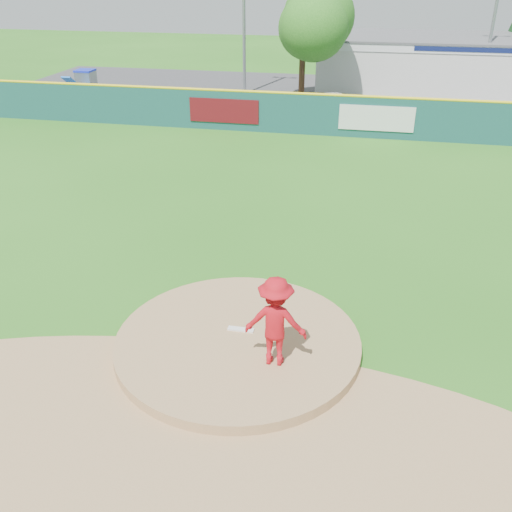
% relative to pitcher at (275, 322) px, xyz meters
% --- Properties ---
extents(ground, '(120.00, 120.00, 0.00)m').
position_rel_pitcher_xyz_m(ground, '(-0.96, 0.65, -1.24)').
color(ground, '#286B19').
rests_on(ground, ground).
extents(pitchers_mound, '(5.50, 5.50, 0.50)m').
position_rel_pitcher_xyz_m(pitchers_mound, '(-0.96, 0.65, -1.24)').
color(pitchers_mound, '#9E774C').
rests_on(pitchers_mound, ground).
extents(pitching_rubber, '(0.60, 0.15, 0.04)m').
position_rel_pitcher_xyz_m(pitching_rubber, '(-0.96, 0.95, -0.97)').
color(pitching_rubber, white).
rests_on(pitching_rubber, pitchers_mound).
extents(infield_dirt_arc, '(15.40, 15.40, 0.01)m').
position_rel_pitcher_xyz_m(infield_dirt_arc, '(-0.96, -2.35, -1.24)').
color(infield_dirt_arc, '#9E774C').
rests_on(infield_dirt_arc, ground).
extents(parking_lot, '(44.00, 16.00, 0.02)m').
position_rel_pitcher_xyz_m(parking_lot, '(-0.96, 27.65, -1.23)').
color(parking_lot, '#38383A').
rests_on(parking_lot, ground).
extents(pitcher, '(1.29, 0.75, 1.99)m').
position_rel_pitcher_xyz_m(pitcher, '(0.00, 0.00, 0.00)').
color(pitcher, '#B60F19').
rests_on(pitcher, pitchers_mound).
extents(van, '(4.61, 2.99, 1.18)m').
position_rel_pitcher_xyz_m(van, '(-0.46, 23.05, -0.63)').
color(van, white).
rests_on(van, parking_lot).
extents(pool_building_grp, '(15.20, 8.20, 3.31)m').
position_rel_pitcher_xyz_m(pool_building_grp, '(5.04, 32.64, 0.42)').
color(pool_building_grp, silver).
rests_on(pool_building_grp, ground).
extents(fence_banners, '(11.22, 0.04, 1.20)m').
position_rel_pitcher_xyz_m(fence_banners, '(-2.15, 18.57, -0.24)').
color(fence_banners, '#5C0D13').
rests_on(fence_banners, ground).
extents(playground_slide, '(1.08, 3.04, 1.68)m').
position_rel_pitcher_xyz_m(playground_slide, '(-16.65, 24.68, -0.39)').
color(playground_slide, '#182ACF').
rests_on(playground_slide, ground).
extents(outfield_fence, '(40.00, 0.14, 2.07)m').
position_rel_pitcher_xyz_m(outfield_fence, '(-0.96, 18.65, -0.15)').
color(outfield_fence, '#154544').
rests_on(outfield_fence, ground).
extents(deciduous_tree, '(5.60, 5.60, 7.36)m').
position_rel_pitcher_xyz_m(deciduous_tree, '(-2.96, 25.65, 3.31)').
color(deciduous_tree, '#382314').
rests_on(deciduous_tree, ground).
extents(light_pole_right, '(1.75, 0.25, 10.00)m').
position_rel_pitcher_xyz_m(light_pole_right, '(8.04, 29.65, 4.30)').
color(light_pole_right, gray).
rests_on(light_pole_right, ground).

